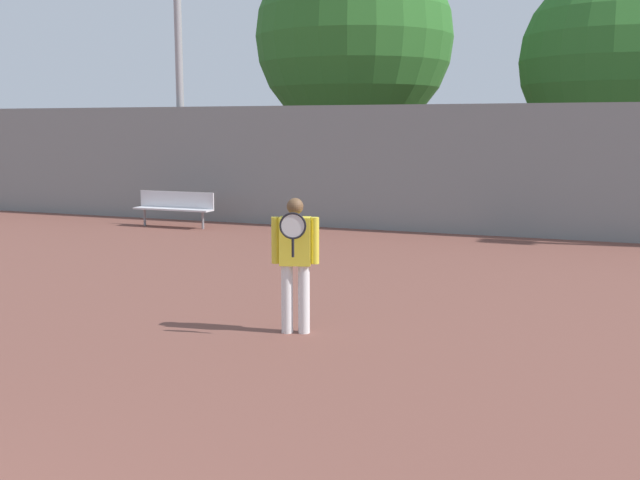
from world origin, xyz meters
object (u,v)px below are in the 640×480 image
Objects in this scene: tennis_player at (295,257)px; tree_green_broad at (354,38)px; bench_courtside_far at (175,205)px; tree_green_tall at (613,61)px.

tennis_player is 14.91m from tree_green_broad.
tree_green_broad reaches higher than bench_courtside_far.
tennis_player is 0.79× the size of bench_courtside_far.
tennis_player is 0.20× the size of tree_green_broad.
tree_green_tall is (3.38, 14.01, 3.28)m from tennis_player.
tree_green_broad is at bearing 66.22° from bench_courtside_far.
bench_courtside_far is 12.28m from tree_green_tall.
tennis_player is at bearing -49.91° from bench_courtside_far.
bench_courtside_far is 0.31× the size of tree_green_tall.
tree_green_broad is (-7.29, -0.24, 0.87)m from tree_green_tall.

